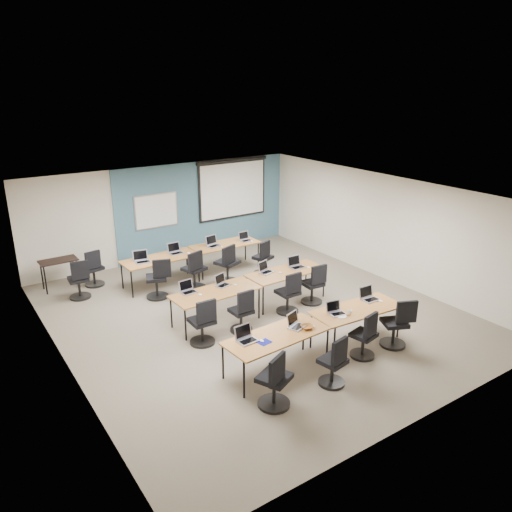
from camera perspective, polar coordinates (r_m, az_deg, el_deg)
floor at (r=11.19m, az=-0.34°, el=-6.54°), size 8.00×9.00×0.02m
ceiling at (r=10.30m, az=-0.37°, el=7.10°), size 8.00×9.00×0.02m
wall_back at (r=14.47m, az=-10.32°, el=4.92°), size 8.00×0.04×2.70m
wall_front at (r=7.66m, az=18.93°, el=-9.34°), size 8.00×0.04×2.70m
wall_left at (r=9.23m, az=-21.56°, el=-4.63°), size 0.04×9.00×2.70m
wall_right at (r=13.20m, az=14.27°, el=3.23°), size 0.04×9.00×2.70m
blue_accent_panel at (r=14.97m, az=-5.89°, el=5.62°), size 5.50×0.04×2.70m
whiteboard at (r=14.27m, az=-11.32°, el=5.07°), size 1.28×0.03×0.98m
projector_screen at (r=15.26m, az=-2.68°, el=8.03°), size 2.40×0.10×1.82m
training_table_front_left at (r=8.78m, az=2.35°, el=-9.26°), size 1.90×0.79×0.73m
training_table_front_right at (r=9.91m, az=11.46°, el=-6.14°), size 1.85×0.77×0.73m
training_table_mid_left at (r=10.51m, az=-4.65°, el=-4.27°), size 1.88×0.78×0.73m
training_table_mid_right at (r=11.57m, az=3.46°, el=-1.96°), size 1.88×0.78×0.73m
training_table_back_left at (r=12.64m, az=-10.90°, el=-0.40°), size 1.90×0.79×0.73m
training_table_back_right at (r=13.50m, az=-3.58°, el=1.21°), size 1.87×0.78×0.73m
laptop_0 at (r=8.56m, az=-1.16°, el=-9.24°), size 0.34×0.29×0.26m
mouse_0 at (r=8.55m, az=0.67°, el=-9.66°), size 0.08×0.11×0.03m
task_chair_0 at (r=8.04m, az=2.16°, el=-14.47°), size 0.56×0.53×1.01m
laptop_1 at (r=9.04m, az=4.53°, el=-7.66°), size 0.32×0.27×0.24m
mouse_1 at (r=9.08m, az=6.50°, el=-7.96°), size 0.08×0.10×0.03m
task_chair_1 at (r=8.66m, az=8.92°, el=-12.26°), size 0.46×0.46×0.95m
laptop_2 at (r=9.60m, az=9.11°, el=-6.19°), size 0.30×0.26×0.23m
mouse_2 at (r=9.72m, az=10.66°, el=-6.24°), size 0.07×0.11×0.04m
task_chair_2 at (r=9.55m, az=12.35°, el=-9.24°), size 0.46×0.46×0.95m
laptop_3 at (r=10.32m, az=12.79°, el=-4.52°), size 0.34×0.29×0.26m
mouse_3 at (r=10.29m, az=14.08°, el=-5.02°), size 0.07×0.10×0.04m
task_chair_3 at (r=10.08m, az=15.81°, el=-7.82°), size 0.54×0.51×0.99m
laptop_4 at (r=10.50m, az=-7.80°, el=-3.80°), size 0.32×0.27×0.24m
mouse_4 at (r=10.33m, az=-6.40°, el=-4.42°), size 0.07×0.11×0.04m
task_chair_4 at (r=9.83m, az=-6.05°, el=-7.90°), size 0.50×0.50×0.98m
laptop_5 at (r=10.77m, az=-3.91°, el=-3.05°), size 0.30×0.26×0.23m
mouse_5 at (r=10.77m, az=-2.40°, el=-3.30°), size 0.08×0.10×0.03m
task_chair_5 at (r=10.24m, az=-1.56°, el=-6.70°), size 0.47×0.47×0.95m
laptop_6 at (r=11.46m, az=1.07°, el=-1.57°), size 0.32×0.27×0.24m
mouse_6 at (r=11.44m, az=2.77°, el=-1.90°), size 0.09×0.11×0.03m
task_chair_6 at (r=11.05m, az=3.79°, el=-4.60°), size 0.50×0.50×0.98m
laptop_7 at (r=11.80m, az=4.62°, el=-0.99°), size 0.35×0.30×0.26m
mouse_7 at (r=11.81m, az=6.03°, el=-1.30°), size 0.07×0.10×0.03m
task_chair_7 at (r=11.57m, az=6.61°, el=-3.56°), size 0.50×0.50×0.98m
laptop_8 at (r=12.43m, az=-12.91°, el=-0.35°), size 0.36×0.31×0.27m
mouse_8 at (r=12.36m, az=-11.62°, el=-0.63°), size 0.07×0.10×0.03m
task_chair_8 at (r=12.00m, az=-11.13°, el=-2.90°), size 0.55×0.52×1.00m
laptop_9 at (r=12.88m, az=-9.21°, el=0.60°), size 0.35×0.29×0.26m
mouse_9 at (r=12.82m, az=-7.70°, el=0.34°), size 0.08×0.11×0.04m
task_chair_9 at (r=12.35m, az=-7.02°, el=-1.96°), size 0.56×0.55×1.02m
laptop_10 at (r=13.34m, az=-4.93°, el=1.44°), size 0.36×0.30×0.27m
mouse_10 at (r=13.24m, az=-3.93°, el=1.08°), size 0.06×0.09×0.03m
task_chair_10 at (r=12.63m, az=-3.24°, el=-1.29°), size 0.61×0.58×1.05m
laptop_11 at (r=13.73m, az=-1.24°, el=2.01°), size 0.31×0.27×0.24m
mouse_11 at (r=13.65m, az=-0.50°, el=1.70°), size 0.07×0.10×0.03m
task_chair_11 at (r=13.18m, az=0.85°, el=-0.52°), size 0.51×0.49×0.97m
blue_mousepad at (r=8.53m, az=0.96°, el=-9.81°), size 0.24×0.21×0.01m
snack_bowl at (r=9.00m, az=5.86°, el=-8.07°), size 0.28×0.28×0.06m
snack_plate at (r=9.52m, az=9.77°, el=-6.82°), size 0.19×0.19×0.01m
coffee_cup at (r=9.61m, az=10.65°, el=-6.36°), size 0.08×0.08×0.06m
utility_table at (r=13.15m, az=-21.64°, el=-0.83°), size 0.89×0.49×0.75m
spare_chair_a at (r=13.11m, az=-18.06°, el=-1.66°), size 0.48×0.48×0.96m
spare_chair_b at (r=12.46m, az=-19.53°, el=-2.89°), size 0.50×0.50×0.98m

